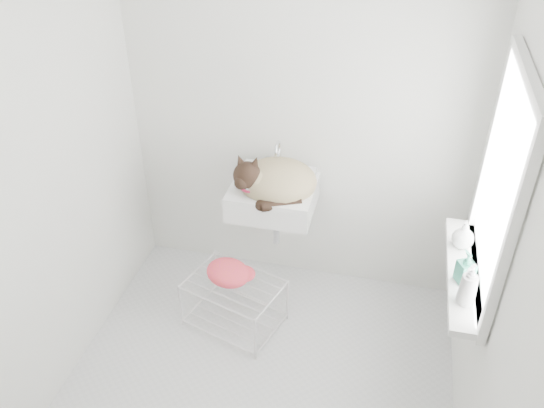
% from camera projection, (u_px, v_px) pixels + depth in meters
% --- Properties ---
extents(floor, '(2.20, 2.00, 0.02)m').
position_uv_depth(floor, '(261.00, 374.00, 3.35)').
color(floor, silver).
rests_on(floor, ground).
extents(back_wall, '(2.20, 0.02, 2.50)m').
position_uv_depth(back_wall, '(300.00, 110.00, 3.46)').
color(back_wall, white).
rests_on(back_wall, ground).
extents(right_wall, '(0.02, 2.00, 2.50)m').
position_uv_depth(right_wall, '(505.00, 231.00, 2.44)').
color(right_wall, white).
rests_on(right_wall, ground).
extents(left_wall, '(0.02, 2.00, 2.50)m').
position_uv_depth(left_wall, '(48.00, 170.00, 2.86)').
color(left_wall, white).
rests_on(left_wall, ground).
extents(window_glass, '(0.01, 0.80, 1.00)m').
position_uv_depth(window_glass, '(503.00, 187.00, 2.55)').
color(window_glass, white).
rests_on(window_glass, right_wall).
extents(window_frame, '(0.04, 0.90, 1.10)m').
position_uv_depth(window_frame, '(499.00, 187.00, 2.55)').
color(window_frame, white).
rests_on(window_frame, right_wall).
extents(windowsill, '(0.16, 0.88, 0.04)m').
position_uv_depth(windowsill, '(463.00, 272.00, 2.85)').
color(windowsill, white).
rests_on(windowsill, right_wall).
extents(sink, '(0.52, 0.45, 0.21)m').
position_uv_depth(sink, '(273.00, 186.00, 3.49)').
color(sink, white).
rests_on(sink, back_wall).
extents(faucet, '(0.19, 0.13, 0.19)m').
position_uv_depth(faucet, '(280.00, 152.00, 3.56)').
color(faucet, silver).
rests_on(faucet, sink).
extents(cat, '(0.53, 0.46, 0.31)m').
position_uv_depth(cat, '(274.00, 182.00, 3.45)').
color(cat, tan).
rests_on(cat, sink).
extents(wire_rack, '(0.65, 0.54, 0.34)m').
position_uv_depth(wire_rack, '(235.00, 305.00, 3.62)').
color(wire_rack, silver).
rests_on(wire_rack, floor).
extents(towel, '(0.35, 0.31, 0.12)m').
position_uv_depth(towel, '(228.00, 276.00, 3.52)').
color(towel, '#E46503').
rests_on(towel, wire_rack).
extents(bottle_a, '(0.10, 0.10, 0.19)m').
position_uv_depth(bottle_a, '(464.00, 303.00, 2.64)').
color(bottle_a, silver).
rests_on(bottle_a, windowsill).
extents(bottle_b, '(0.10, 0.10, 0.17)m').
position_uv_depth(bottle_b, '(463.00, 281.00, 2.77)').
color(bottle_b, '#329175').
rests_on(bottle_b, windowsill).
extents(bottle_c, '(0.14, 0.14, 0.15)m').
position_uv_depth(bottle_c, '(461.00, 246.00, 3.00)').
color(bottle_c, white).
rests_on(bottle_c, windowsill).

